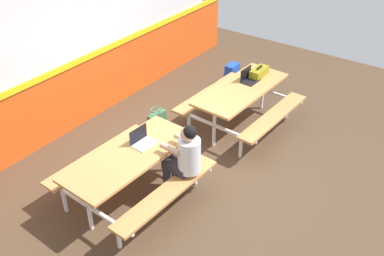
% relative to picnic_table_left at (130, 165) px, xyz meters
% --- Properties ---
extents(ground_plane, '(10.00, 10.00, 0.02)m').
position_rel_picnic_table_left_xyz_m(ground_plane, '(1.22, -0.21, -0.58)').
color(ground_plane, '#4C3826').
extents(accent_backdrop, '(8.00, 0.14, 2.60)m').
position_rel_picnic_table_left_xyz_m(accent_backdrop, '(1.22, 2.06, 0.67)').
color(accent_backdrop, '#E55119').
rests_on(accent_backdrop, ground).
extents(picnic_table_left, '(1.90, 1.62, 0.74)m').
position_rel_picnic_table_left_xyz_m(picnic_table_left, '(0.00, 0.00, 0.00)').
color(picnic_table_left, tan).
rests_on(picnic_table_left, ground).
extents(picnic_table_right, '(1.90, 1.62, 0.74)m').
position_rel_picnic_table_left_xyz_m(picnic_table_right, '(2.44, -0.26, 0.00)').
color(picnic_table_right, tan).
rests_on(picnic_table_right, ground).
extents(student_nearer, '(0.37, 0.53, 1.21)m').
position_rel_picnic_table_left_xyz_m(student_nearer, '(0.43, -0.58, 0.13)').
color(student_nearer, '#2D2D38').
rests_on(student_nearer, ground).
extents(laptop_silver, '(0.33, 0.23, 0.22)m').
position_rel_picnic_table_left_xyz_m(laptop_silver, '(0.29, 0.03, 0.21)').
color(laptop_silver, silver).
rests_on(laptop_silver, picnic_table_left).
extents(laptop_dark, '(0.33, 0.23, 0.22)m').
position_rel_picnic_table_left_xyz_m(laptop_dark, '(2.72, -0.24, 0.21)').
color(laptop_dark, black).
rests_on(laptop_dark, picnic_table_right).
extents(toolbox_grey, '(0.40, 0.18, 0.18)m').
position_rel_picnic_table_left_xyz_m(toolbox_grey, '(2.99, -0.28, 0.24)').
color(toolbox_grey, olive).
rests_on(toolbox_grey, picnic_table_right).
extents(backpack_dark, '(0.30, 0.22, 0.44)m').
position_rel_picnic_table_left_xyz_m(backpack_dark, '(3.68, 0.65, -0.36)').
color(backpack_dark, '#1E47B2').
rests_on(backpack_dark, ground).
extents(tote_bag_bright, '(0.34, 0.21, 0.43)m').
position_rel_picnic_table_left_xyz_m(tote_bag_bright, '(1.48, 0.78, -0.38)').
color(tote_bag_bright, '#3F724C').
rests_on(tote_bag_bright, ground).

